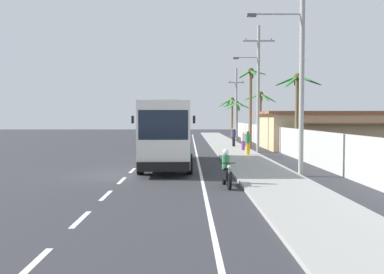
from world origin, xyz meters
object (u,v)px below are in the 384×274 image
object	(u,v)px
utility_pole_nearest	(300,61)
utility_pole_far	(236,104)
pedestrian_far_walk	(243,140)
motorcycle_beside_bus	(226,171)
pedestrian_midwalk	(234,137)
palm_fourth	(232,108)
palm_second	(260,105)
palm_third	(251,92)
coach_bus_foreground	(168,131)
roadside_building	(346,130)
pedestrian_near_kerb	(248,142)
palm_farthest	(236,113)
utility_pole_mid	(258,85)
palm_nearest	(297,97)

from	to	relation	value
utility_pole_nearest	utility_pole_far	distance (m)	28.25
pedestrian_far_walk	motorcycle_beside_bus	bearing A→B (deg)	21.48
pedestrian_midwalk	palm_fourth	bearing A→B (deg)	-164.37
motorcycle_beside_bus	pedestrian_far_walk	xyz separation A→B (m)	(3.00, 18.03, 0.29)
palm_second	palm_fourth	world-z (taller)	palm_second
palm_third	coach_bus_foreground	bearing A→B (deg)	-118.81
pedestrian_far_walk	utility_pole_far	xyz separation A→B (m)	(0.89, 13.31, 3.45)
utility_pole_nearest	utility_pole_far	world-z (taller)	utility_pole_nearest
roadside_building	utility_pole_far	bearing A→B (deg)	130.83
palm_fourth	roadside_building	distance (m)	19.63
pedestrian_near_kerb	roadside_building	xyz separation A→B (m)	(9.97, 7.53, 0.67)
utility_pole_far	roadside_building	world-z (taller)	utility_pole_far
pedestrian_midwalk	palm_farthest	size ratio (longest dim) A/B	0.36
motorcycle_beside_bus	palm_second	size ratio (longest dim) A/B	0.35
palm_second	palm_fourth	size ratio (longest dim) A/B	1.01
palm_second	palm_third	bearing A→B (deg)	-107.06
coach_bus_foreground	utility_pole_mid	xyz separation A→B (m)	(6.87, 9.39, 3.44)
pedestrian_midwalk	palm_nearest	distance (m)	11.00
palm_farthest	pedestrian_midwalk	bearing A→B (deg)	-97.47
palm_farthest	motorcycle_beside_bus	bearing A→B (deg)	-97.06
palm_fourth	roadside_building	size ratio (longest dim) A/B	0.36
pedestrian_midwalk	palm_fourth	world-z (taller)	palm_fourth
palm_third	roadside_building	world-z (taller)	palm_third
pedestrian_near_kerb	motorcycle_beside_bus	bearing A→B (deg)	90.56
palm_fourth	roadside_building	xyz separation A→B (m)	(8.58, -17.48, -2.44)
motorcycle_beside_bus	pedestrian_far_walk	distance (m)	18.28
palm_farthest	utility_pole_far	bearing A→B (deg)	-96.95
roadside_building	palm_nearest	bearing A→B (deg)	-127.72
palm_second	palm_third	world-z (taller)	palm_third
utility_pole_mid	roadside_building	size ratio (longest dim) A/B	0.66
motorcycle_beside_bus	coach_bus_foreground	bearing A→B (deg)	109.78
palm_nearest	roadside_building	xyz separation A→B (m)	(6.66, 8.60, -2.60)
pedestrian_near_kerb	utility_pole_nearest	size ratio (longest dim) A/B	0.17
utility_pole_far	utility_pole_nearest	bearing A→B (deg)	-90.15
utility_pole_far	palm_second	bearing A→B (deg)	-69.51
pedestrian_midwalk	palm_farthest	xyz separation A→B (m)	(1.72, 13.10, 2.36)
pedestrian_midwalk	roadside_building	xyz separation A→B (m)	(10.06, -1.33, 0.65)
pedestrian_midwalk	utility_pole_mid	distance (m)	6.96
pedestrian_near_kerb	roadside_building	size ratio (longest dim) A/B	0.11
pedestrian_near_kerb	palm_third	bearing A→B (deg)	-87.66
motorcycle_beside_bus	palm_third	bearing A→B (deg)	79.00
utility_pole_mid	palm_third	bearing A→B (deg)	93.31
pedestrian_far_walk	utility_pole_nearest	size ratio (longest dim) A/B	0.15
motorcycle_beside_bus	palm_fourth	world-z (taller)	palm_fourth
pedestrian_near_kerb	palm_nearest	bearing A→B (deg)	174.08
pedestrian_near_kerb	pedestrian_midwalk	xyz separation A→B (m)	(-0.09, 8.86, 0.02)
utility_pole_mid	pedestrian_midwalk	bearing A→B (deg)	104.74
coach_bus_foreground	pedestrian_far_walk	distance (m)	11.79
motorcycle_beside_bus	pedestrian_far_walk	world-z (taller)	pedestrian_far_walk
pedestrian_midwalk	palm_farthest	bearing A→B (deg)	-166.60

